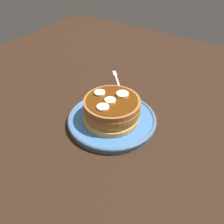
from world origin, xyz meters
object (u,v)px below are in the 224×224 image
Objects in this scene: banana_slice_1 at (100,93)px; banana_slice_3 at (103,107)px; plate at (112,120)px; pancake_stack at (112,110)px; banana_slice_2 at (122,94)px; banana_slice_0 at (111,101)px; fork at (117,78)px.

banana_slice_1 is 6.48cm from banana_slice_3.
pancake_stack is at bearing 10.21° from plate.
banana_slice_3 is at bearing -9.39° from banana_slice_2.
banana_slice_0 and banana_slice_1 have the same top height.
pancake_stack is at bearing -18.81° from banana_slice_2.
banana_slice_1 is (-1.41, -4.87, -0.04)cm from banana_slice_0.
plate is 8.12cm from banana_slice_2.
banana_slice_3 reaches higher than plate.
banana_slice_0 is at bearing 29.83° from fork.
banana_slice_0 is 3.38cm from banana_slice_3.
banana_slice_2 is at bearing 169.54° from banana_slice_0.
banana_slice_2 is at bearing 116.61° from banana_slice_1.
banana_slice_2 is at bearing 37.12° from fork.
banana_slice_3 reaches higher than fork.
banana_slice_1 is at bearing 20.49° from fork.
banana_slice_2 is 23.44cm from fork.
banana_slice_2 is (-4.24, 0.78, 0.04)cm from banana_slice_0.
plate is at bearing -154.57° from banana_slice_0.
pancake_stack is 5.33cm from banana_slice_3.
banana_slice_1 reaches higher than pancake_stack.
banana_slice_3 is (4.21, -0.06, 7.16)cm from plate.
plate is 8.27× the size of banana_slice_1.
pancake_stack is at bearing 82.08° from banana_slice_1.
banana_slice_2 is 1.04× the size of banana_slice_3.
banana_slice_1 is 0.30× the size of fork.
plate is 8.39× the size of banana_slice_0.
banana_slice_0 is 0.92× the size of banana_slice_3.
pancake_stack is at bearing -153.26° from banana_slice_0.
pancake_stack is 24.65cm from fork.
banana_slice_1 is 0.90× the size of banana_slice_2.
banana_slice_0 reaches higher than banana_slice_3.
banana_slice_0 is 0.30× the size of fork.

